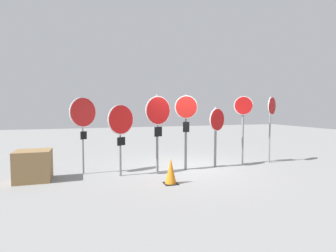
{
  "coord_description": "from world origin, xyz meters",
  "views": [
    {
      "loc": [
        -3.28,
        -8.26,
        2.05
      ],
      "look_at": [
        -0.64,
        0.0,
        1.47
      ],
      "focal_mm": 28.0,
      "sensor_mm": 36.0,
      "label": 1
    }
  ],
  "objects": [
    {
      "name": "stop_sign_2",
      "position": [
        -1.05,
        -0.23,
        1.76
      ],
      "size": [
        0.89,
        0.3,
        2.5
      ],
      "rotation": [
        0.0,
        0.0,
        0.3
      ],
      "color": "slate",
      "rests_on": "ground"
    },
    {
      "name": "stop_sign_3",
      "position": [
        -0.09,
        -0.23,
        1.76
      ],
      "size": [
        0.75,
        0.21,
        2.5
      ],
      "rotation": [
        0.0,
        0.0,
        -0.22
      ],
      "color": "slate",
      "rests_on": "ground"
    },
    {
      "name": "stop_sign_0",
      "position": [
        -3.32,
        0.21,
        1.8
      ],
      "size": [
        0.79,
        0.54,
        2.4
      ],
      "rotation": [
        0.0,
        0.0,
        0.59
      ],
      "color": "slate",
      "rests_on": "ground"
    },
    {
      "name": "stop_sign_6",
      "position": [
        3.39,
        -0.1,
        1.89
      ],
      "size": [
        0.61,
        0.37,
        2.5
      ],
      "rotation": [
        0.0,
        0.0,
        0.53
      ],
      "color": "slate",
      "rests_on": "ground"
    },
    {
      "name": "traffic_cone_0",
      "position": [
        -1.08,
        -1.61,
        0.35
      ],
      "size": [
        0.37,
        0.37,
        0.7
      ],
      "color": "black",
      "rests_on": "ground"
    },
    {
      "name": "storage_crate",
      "position": [
        -4.69,
        -0.16,
        0.44
      ],
      "size": [
        0.94,
        0.83,
        0.87
      ],
      "color": "olive",
      "rests_on": "ground"
    },
    {
      "name": "stop_sign_5",
      "position": [
        2.24,
        -0.0,
        1.74
      ],
      "size": [
        0.64,
        0.31,
        2.5
      ],
      "rotation": [
        0.0,
        0.0,
        -0.42
      ],
      "color": "slate",
      "rests_on": "ground"
    },
    {
      "name": "stop_sign_4",
      "position": [
        1.07,
        -0.18,
        1.46
      ],
      "size": [
        0.73,
        0.36,
        2.11
      ],
      "rotation": [
        0.0,
        0.0,
        0.44
      ],
      "color": "slate",
      "rests_on": "ground"
    },
    {
      "name": "stop_sign_1",
      "position": [
        -2.25,
        -0.38,
        1.55
      ],
      "size": [
        0.82,
        0.45,
        2.18
      ],
      "rotation": [
        0.0,
        0.0,
        0.49
      ],
      "color": "slate",
      "rests_on": "ground"
    },
    {
      "name": "ground_plane",
      "position": [
        0.0,
        0.0,
        0.0
      ],
      "size": [
        40.0,
        40.0,
        0.0
      ],
      "primitive_type": "plane",
      "color": "gray"
    }
  ]
}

